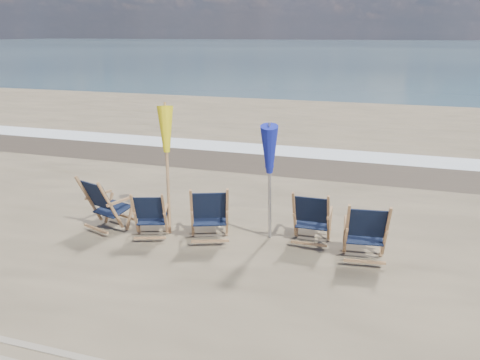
{
  "coord_description": "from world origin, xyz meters",
  "views": [
    {
      "loc": [
        2.57,
        -5.99,
        3.62
      ],
      "look_at": [
        0.0,
        2.2,
        0.9
      ],
      "focal_mm": 35.0,
      "sensor_mm": 36.0,
      "label": 1
    }
  ],
  "objects": [
    {
      "name": "ocean",
      "position": [
        0.0,
        128.0,
        0.0
      ],
      "size": [
        400.0,
        400.0,
        0.0
      ],
      "primitive_type": "plane",
      "color": "#3E5A67",
      "rests_on": "ground"
    },
    {
      "name": "wet_sand_strip",
      "position": [
        0.0,
        6.8,
        0.0
      ],
      "size": [
        200.0,
        2.6,
        0.0
      ],
      "primitive_type": "cube",
      "color": "#42362A",
      "rests_on": "ground"
    },
    {
      "name": "umbrella_yellow",
      "position": [
        -1.21,
        1.55,
        1.81
      ],
      "size": [
        0.3,
        0.3,
        2.35
      ],
      "color": "#A5754A",
      "rests_on": "ground"
    },
    {
      "name": "beach_chair_1",
      "position": [
        -1.06,
        1.04,
        0.48
      ],
      "size": [
        0.8,
        0.85,
        0.96
      ],
      "primitive_type": null,
      "rotation": [
        0.0,
        0.0,
        3.47
      ],
      "color": "black",
      "rests_on": "ground"
    },
    {
      "name": "surf_foam",
      "position": [
        0.0,
        8.3,
        0.0
      ],
      "size": [
        200.0,
        1.4,
        0.01
      ],
      "primitive_type": "cube",
      "color": "silver",
      "rests_on": "ground"
    },
    {
      "name": "umbrella_blue",
      "position": [
        0.76,
        1.49,
        1.69
      ],
      "size": [
        0.3,
        0.3,
        2.22
      ],
      "color": "#A5A5AD",
      "rests_on": "ground"
    },
    {
      "name": "beach_chair_4",
      "position": [
        2.75,
        1.21,
        0.55
      ],
      "size": [
        0.79,
        0.87,
        1.1
      ],
      "primitive_type": null,
      "rotation": [
        0.0,
        0.0,
        3.27
      ],
      "color": "black",
      "rests_on": "ground"
    },
    {
      "name": "beach_chair_0",
      "position": [
        -2.07,
        0.91,
        0.56
      ],
      "size": [
        0.92,
        0.98,
        1.11
      ],
      "primitive_type": null,
      "rotation": [
        0.0,
        0.0,
        2.83
      ],
      "color": "black",
      "rests_on": "ground"
    },
    {
      "name": "beach_chair_3",
      "position": [
        1.79,
        1.57,
        0.53
      ],
      "size": [
        0.68,
        0.77,
        1.05
      ],
      "primitive_type": null,
      "rotation": [
        0.0,
        0.0,
        3.15
      ],
      "color": "black",
      "rests_on": "ground"
    },
    {
      "name": "beach_chair_2",
      "position": [
        0.06,
        1.25,
        0.55
      ],
      "size": [
        0.95,
        1.0,
        1.11
      ],
      "primitive_type": null,
      "rotation": [
        0.0,
        0.0,
        3.51
      ],
      "color": "black",
      "rests_on": "ground"
    }
  ]
}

